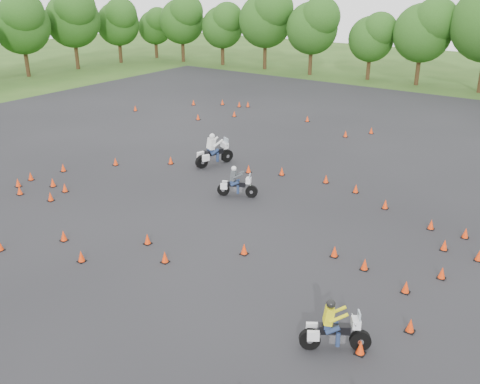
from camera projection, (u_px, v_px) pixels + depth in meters
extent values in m
plane|color=#2D5119|center=(185.00, 248.00, 22.20)|extent=(140.00, 140.00, 0.00)
plane|color=black|center=(263.00, 202.00, 26.76)|extent=(62.00, 62.00, 0.00)
cone|color=#F4380A|center=(198.00, 117.00, 41.72)|extent=(0.26, 0.26, 0.45)
cone|color=#F4380A|center=(81.00, 257.00, 21.11)|extent=(0.26, 0.26, 0.45)
cone|color=#F4380A|center=(360.00, 348.00, 15.95)|extent=(0.26, 0.26, 0.45)
cone|color=#F4380A|center=(307.00, 119.00, 41.22)|extent=(0.26, 0.26, 0.45)
cone|color=#F4380A|center=(234.00, 114.00, 42.66)|extent=(0.26, 0.26, 0.45)
cone|color=#F4380A|center=(65.00, 188.00, 27.89)|extent=(0.26, 0.26, 0.45)
cone|color=#F4380A|center=(282.00, 171.00, 30.22)|extent=(0.26, 0.26, 0.45)
cone|color=#F4380A|center=(20.00, 191.00, 27.55)|extent=(0.26, 0.26, 0.45)
cone|color=#F4380A|center=(0.00, 246.00, 21.96)|extent=(0.26, 0.26, 0.45)
cone|color=#F4380A|center=(135.00, 108.00, 44.45)|extent=(0.26, 0.26, 0.45)
cone|color=#F4380A|center=(248.00, 104.00, 45.78)|extent=(0.26, 0.26, 0.45)
cone|color=#F4380A|center=(193.00, 103.00, 46.44)|extent=(0.26, 0.26, 0.45)
cone|color=#F4380A|center=(115.00, 162.00, 31.79)|extent=(0.26, 0.26, 0.45)
cone|color=#F4380A|center=(53.00, 183.00, 28.58)|extent=(0.26, 0.26, 0.45)
cone|color=#F4380A|center=(365.00, 264.00, 20.53)|extent=(0.26, 0.26, 0.45)
cone|color=#F4380A|center=(244.00, 249.00, 21.67)|extent=(0.26, 0.26, 0.45)
cone|color=#F4380A|center=(249.00, 169.00, 30.59)|extent=(0.26, 0.26, 0.45)
cone|color=#F4380A|center=(171.00, 160.00, 32.00)|extent=(0.26, 0.26, 0.45)
cone|color=#F4380A|center=(18.00, 183.00, 28.57)|extent=(0.26, 0.26, 0.45)
cone|color=#F4380A|center=(326.00, 179.00, 29.09)|extent=(0.26, 0.26, 0.45)
cone|color=#F4380A|center=(346.00, 134.00, 37.32)|extent=(0.26, 0.26, 0.45)
cone|color=#F4380A|center=(64.00, 236.00, 22.76)|extent=(0.26, 0.26, 0.45)
cone|color=#F4380A|center=(50.00, 197.00, 26.79)|extent=(0.26, 0.26, 0.45)
cone|color=#F4380A|center=(335.00, 252.00, 21.48)|extent=(0.26, 0.26, 0.45)
cone|color=#F4380A|center=(239.00, 104.00, 45.79)|extent=(0.26, 0.26, 0.45)
cone|color=#F4380A|center=(406.00, 287.00, 19.05)|extent=(0.26, 0.26, 0.45)
cone|color=#F4380A|center=(442.00, 273.00, 19.93)|extent=(0.26, 0.26, 0.45)
cone|color=#F4380A|center=(444.00, 245.00, 21.99)|extent=(0.26, 0.26, 0.45)
cone|color=#F4380A|center=(479.00, 256.00, 21.18)|extent=(0.26, 0.26, 0.45)
cone|color=#F4380A|center=(31.00, 176.00, 29.48)|extent=(0.26, 0.26, 0.45)
cone|color=#F4380A|center=(465.00, 233.00, 23.00)|extent=(0.26, 0.26, 0.45)
cone|color=#F4380A|center=(356.00, 189.00, 27.79)|extent=(0.26, 0.26, 0.45)
cone|color=#F4380A|center=(371.00, 131.00, 38.11)|extent=(0.26, 0.26, 0.45)
cone|color=#F4380A|center=(165.00, 257.00, 21.05)|extent=(0.26, 0.26, 0.45)
cone|color=#F4380A|center=(222.00, 102.00, 46.53)|extent=(0.26, 0.26, 0.45)
cone|color=#F4380A|center=(200.00, 163.00, 31.52)|extent=(0.26, 0.26, 0.45)
cone|color=#F4380A|center=(431.00, 225.00, 23.80)|extent=(0.26, 0.26, 0.45)
cone|color=#F4380A|center=(410.00, 326.00, 16.96)|extent=(0.26, 0.26, 0.45)
cone|color=#F4380A|center=(385.00, 204.00, 25.89)|extent=(0.26, 0.26, 0.45)
cone|color=#F4380A|center=(147.00, 239.00, 22.49)|extent=(0.26, 0.26, 0.45)
cone|color=#F4380A|center=(63.00, 168.00, 30.79)|extent=(0.26, 0.26, 0.45)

